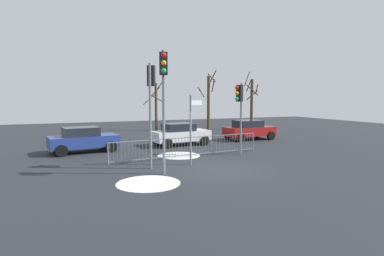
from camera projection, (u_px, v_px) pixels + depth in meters
The scene contains 14 objects.
ground_plane at pixel (217, 169), 14.08m from camera, with size 60.00×60.00×0.00m, color #26282D.
traffic_light_mid_right at pixel (151, 92), 14.03m from camera, with size 0.44×0.49×4.66m.
traffic_light_mid_left at pixel (240, 103), 17.26m from camera, with size 0.54×0.39×3.94m.
traffic_light_rear_right at pixel (164, 84), 12.71m from camera, with size 0.37×0.56×5.06m.
direction_sign_post at pixel (192, 126), 14.85m from camera, with size 0.74×0.33×3.27m.
pedestrian_guard_railing at pixel (189, 147), 16.96m from camera, with size 8.67×0.95×1.07m.
car_blue_trailing at pixel (83, 139), 18.37m from camera, with size 4.01×2.39×1.47m.
car_red_far at pixel (249, 129), 23.89m from camera, with size 3.90×2.13×1.47m.
car_white_near at pixel (180, 134), 21.11m from camera, with size 3.96×2.28×1.47m.
bare_tree_left at pixel (209, 101), 30.18m from camera, with size 1.56×1.60×5.73m.
bare_tree_centre at pixel (156, 105), 30.38m from camera, with size 2.04×1.97×4.98m.
bare_tree_right at pixel (252, 102), 31.34m from camera, with size 1.60×1.61×5.75m.
snow_patch_kerb at pixel (179, 155), 17.39m from camera, with size 2.33×2.33×0.01m, color white.
snow_patch_island at pixel (148, 183), 11.75m from camera, with size 2.38×2.38×0.01m, color white.
Camera 1 is at (-6.34, -12.35, 3.18)m, focal length 29.79 mm.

